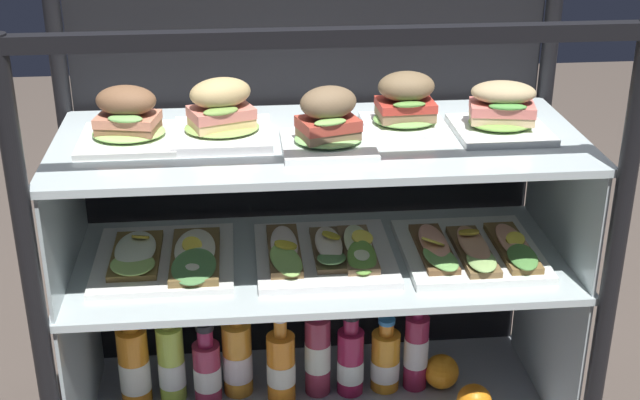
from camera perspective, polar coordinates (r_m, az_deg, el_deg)
case_frame at (r=1.95m, az=-0.34°, el=0.67°), size 1.12×0.50×0.97m
riser_lower_tier at (r=1.99m, az=0.00°, el=-8.91°), size 1.05×0.43×0.37m
shelf_lower_glass at (r=1.89m, az=0.00°, el=-4.01°), size 1.07×0.45×0.02m
riser_upper_tier at (r=1.83m, az=0.00°, el=-0.23°), size 1.05×0.43×0.26m
shelf_upper_glass at (r=1.78m, az=0.00°, el=3.79°), size 1.07×0.45×0.02m
plated_roll_sandwich_far_left at (r=1.78m, az=-12.34°, el=4.99°), size 0.20×0.20×0.12m
plated_roll_sandwich_mid_left at (r=1.77m, az=-6.40°, el=5.37°), size 0.20×0.20×0.13m
plated_roll_sandwich_near_left_corner at (r=1.70m, az=0.54°, el=4.88°), size 0.18×0.18×0.13m
plated_roll_sandwich_center at (r=1.82m, az=5.56°, el=6.07°), size 0.17×0.17×0.12m
plated_roll_sandwich_right_of_center at (r=1.83m, az=11.69°, el=5.50°), size 0.19×0.19×0.11m
open_sandwich_tray_right_of_center at (r=1.88m, az=-9.91°, el=-3.66°), size 0.29×0.31×0.06m
open_sandwich_tray_mid_left at (r=1.87m, az=0.29°, el=-3.42°), size 0.29×0.30×0.06m
open_sandwich_tray_near_right_corner at (r=1.90m, az=9.81°, el=-3.20°), size 0.29×0.31×0.07m
juice_bottle_back_center at (r=2.10m, az=-11.95°, el=-10.45°), size 0.07×0.07×0.23m
juice_bottle_back_left at (r=2.09m, az=-9.61°, el=-10.32°), size 0.06×0.06×0.25m
juice_bottle_front_middle at (r=2.09m, az=-7.33°, el=-10.85°), size 0.06×0.06×0.20m
juice_bottle_back_right at (r=2.10m, az=-5.38°, el=-10.18°), size 0.07×0.07×0.23m
juice_bottle_front_fourth at (r=2.07m, az=-2.54°, el=-10.72°), size 0.07×0.07×0.23m
juice_bottle_near_post at (r=2.08m, az=-0.25°, el=-9.90°), size 0.06×0.06×0.26m
juice_bottle_front_second at (r=2.09m, az=1.99°, el=-10.36°), size 0.06×0.06×0.22m
juice_bottle_front_right_end at (r=2.12m, az=4.25°, el=-10.34°), size 0.07×0.07×0.19m
juice_bottle_front_left_end at (r=2.11m, az=6.24°, el=-9.66°), size 0.06×0.06×0.24m
orange_fruit_near_left_post at (r=2.15m, az=7.88°, el=-10.95°), size 0.08×0.08×0.08m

